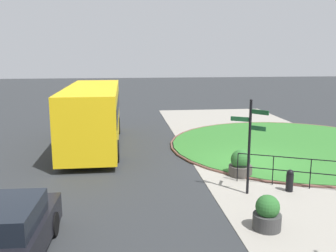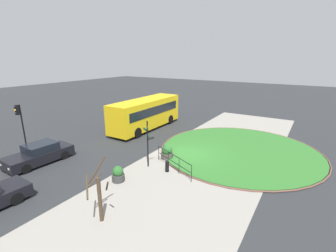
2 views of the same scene
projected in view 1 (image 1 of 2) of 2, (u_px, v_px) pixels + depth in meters
ground at (255, 164)px, 16.31m from camera, size 120.00×120.00×0.00m
sidewalk_paving at (291, 163)px, 16.50m from camera, size 32.00×8.74×0.02m
grass_island at (291, 145)px, 19.55m from camera, size 12.50×12.50×0.10m
grass_kerb_ring at (291, 145)px, 19.55m from camera, size 12.81×12.81×0.11m
signpost_directional at (250, 140)px, 12.48m from camera, size 0.98×1.03×3.32m
bollard_foreground at (290, 180)px, 12.99m from camera, size 0.25×0.25×0.82m
railing_grass_edge at (292, 168)px, 13.36m from camera, size 1.68×3.54×1.13m
bus_yellow at (93, 115)px, 19.13m from camera, size 9.37×2.66×3.14m
car_far_lane at (0, 239)px, 8.40m from camera, size 4.59×2.06×1.43m
planter_near_signpost at (241, 164)px, 14.68m from camera, size 0.93×0.93×1.07m
planter_kerbside at (267, 214)px, 10.17m from camera, size 0.78×0.78×1.00m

